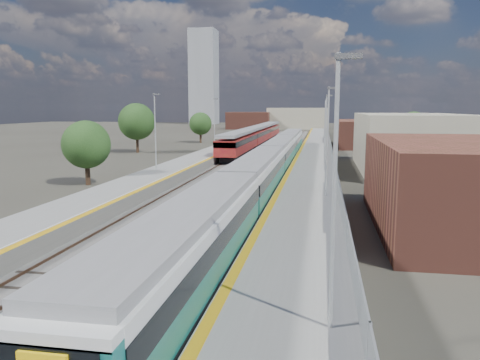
# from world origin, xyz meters

# --- Properties ---
(ground) EXTENTS (320.00, 320.00, 0.00)m
(ground) POSITION_xyz_m (0.00, 50.00, 0.00)
(ground) COLOR #47443A
(ground) RESTS_ON ground
(ballast_bed) EXTENTS (10.50, 155.00, 0.06)m
(ballast_bed) POSITION_xyz_m (-2.25, 52.50, 0.03)
(ballast_bed) COLOR #565451
(ballast_bed) RESTS_ON ground
(tracks) EXTENTS (8.96, 160.00, 0.17)m
(tracks) POSITION_xyz_m (-1.65, 54.18, 0.11)
(tracks) COLOR #4C3323
(tracks) RESTS_ON ground
(platform_right) EXTENTS (4.70, 155.00, 8.52)m
(platform_right) POSITION_xyz_m (5.28, 52.49, 0.54)
(platform_right) COLOR slate
(platform_right) RESTS_ON ground
(platform_left) EXTENTS (4.30, 155.00, 8.52)m
(platform_left) POSITION_xyz_m (-9.05, 52.49, 0.52)
(platform_left) COLOR slate
(platform_left) RESTS_ON ground
(buildings) EXTENTS (72.00, 185.50, 40.00)m
(buildings) POSITION_xyz_m (-18.12, 138.60, 10.70)
(buildings) COLOR brown
(buildings) RESTS_ON ground
(green_train) EXTENTS (2.66, 74.18, 2.93)m
(green_train) POSITION_xyz_m (1.50, 33.48, 2.06)
(green_train) COLOR black
(green_train) RESTS_ON ground
(red_train) EXTENTS (2.86, 58.08, 3.61)m
(red_train) POSITION_xyz_m (-5.50, 74.12, 2.14)
(red_train) COLOR black
(red_train) RESTS_ON ground
(tree_a) EXTENTS (4.40, 4.40, 5.97)m
(tree_a) POSITION_xyz_m (-15.08, 29.13, 3.75)
(tree_a) COLOR #382619
(tree_a) RESTS_ON ground
(tree_b) EXTENTS (5.76, 5.76, 7.81)m
(tree_b) POSITION_xyz_m (-22.67, 59.59, 4.92)
(tree_b) COLOR #382619
(tree_b) RESTS_ON ground
(tree_c) EXTENTS (4.54, 4.54, 6.16)m
(tree_c) POSITION_xyz_m (-18.22, 81.95, 3.87)
(tree_c) COLOR #382619
(tree_c) RESTS_ON ground
(tree_d) EXTENTS (4.79, 4.79, 6.49)m
(tree_d) POSITION_xyz_m (20.86, 70.03, 4.09)
(tree_d) COLOR #382619
(tree_d) RESTS_ON ground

